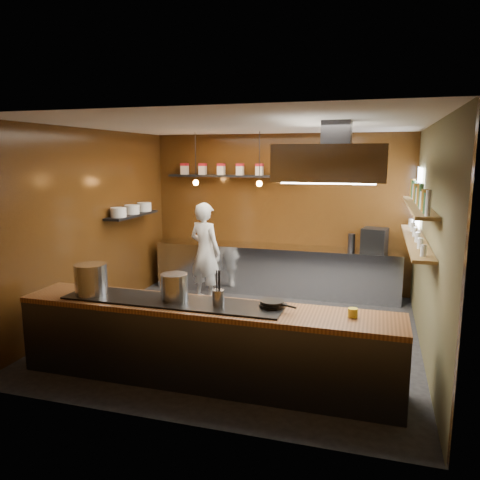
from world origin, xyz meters
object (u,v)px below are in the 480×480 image
at_px(stockpot_large, 91,279).
at_px(espresso_machine, 374,240).
at_px(stockpot_small, 174,286).
at_px(extractor_hood, 336,162).
at_px(chef, 205,252).

bearing_deg(stockpot_large, espresso_machine, 50.28).
distance_m(stockpot_small, espresso_machine, 4.35).
relative_size(extractor_hood, chef, 1.13).
bearing_deg(stockpot_small, stockpot_large, -173.64).
xyz_separation_m(extractor_hood, espresso_machine, (0.50, 2.61, -1.40)).
distance_m(stockpot_large, chef, 3.03).
height_order(stockpot_small, espresso_machine, espresso_machine).
height_order(stockpot_small, chef, chef).
xyz_separation_m(extractor_hood, stockpot_large, (-2.72, -1.26, -1.38)).
xyz_separation_m(stockpot_large, espresso_machine, (3.22, 3.87, -0.02)).
relative_size(extractor_hood, espresso_machine, 4.80).
relative_size(stockpot_small, espresso_machine, 0.76).
bearing_deg(extractor_hood, stockpot_small, -145.89).
bearing_deg(espresso_machine, chef, -152.20).
height_order(extractor_hood, stockpot_large, extractor_hood).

